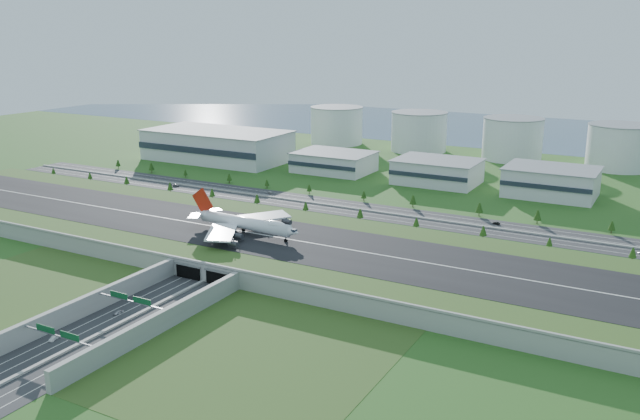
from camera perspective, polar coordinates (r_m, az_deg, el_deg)
The scene contains 24 objects.
ground at distance 347.25m, azimuth -4.63°, elevation -3.42°, with size 1200.00×1200.00×0.00m, color #25581B.
airfield_deck at distance 345.89m, azimuth -4.65°, elevation -2.78°, with size 520.00×100.00×9.20m.
underpass_road at distance 274.30m, azimuth -16.24°, elevation -8.43°, with size 38.80×120.40×8.00m.
sign_gantry_near at distance 275.77m, azimuth -15.65°, elevation -7.46°, with size 38.70×0.70×9.80m.
sign_gantry_far at distance 254.46m, azimuth -21.20°, elevation -9.92°, with size 38.70×0.70×9.80m.
north_expressway at distance 426.20m, azimuth 2.39°, elevation 0.15°, with size 560.00×36.00×0.12m, color #28282B.
tree_row at distance 418.45m, azimuth 4.80°, elevation 0.46°, with size 501.54×48.53×8.33m.
hangar_west at distance 586.98m, azimuth -8.64°, elevation 5.39°, with size 120.00×60.00×25.00m, color silver.
hangar_mid_a at distance 533.57m, azimuth 1.19°, elevation 4.04°, with size 58.00×42.00×15.00m, color silver.
hangar_mid_b at distance 500.48m, azimuth 9.85°, elevation 3.19°, with size 58.00×42.00×17.00m, color silver.
hangar_mid_c at distance 481.11m, azimuth 18.88°, elevation 2.23°, with size 58.00×42.00×19.00m, color silver.
fuel_tank_a at distance 664.23m, azimuth 1.41°, elevation 7.12°, with size 50.00×50.00×35.00m, color white.
fuel_tank_b at distance 630.07m, azimuth 8.34°, elevation 6.53°, with size 50.00×50.00×35.00m, color white.
fuel_tank_c at distance 605.99m, azimuth 15.90°, elevation 5.77°, with size 50.00×50.00×35.00m, color white.
fuel_tank_d at distance 593.22m, azimuth 23.92°, elevation 4.85°, with size 50.00×50.00×35.00m, color white.
bay_water at distance 783.57m, azimuth 15.14°, elevation 6.55°, with size 1200.00×260.00×0.06m, color #3A546F.
boeing_747 at distance 346.65m, azimuth -6.39°, elevation -1.08°, with size 67.97×64.12×21.00m.
car_0 at distance 283.28m, azimuth -16.62°, elevation -8.26°, with size 1.74×4.33×1.48m, color #BAB9BE.
car_1 at distance 268.77m, azimuth -21.52°, elevation -10.02°, with size 1.52×4.37×1.44m, color silver.
car_2 at distance 289.64m, azimuth -10.78°, elevation -7.35°, with size 2.23×4.83×1.34m, color #0C103D.
car_3 at distance 244.71m, azimuth -20.59°, elevation -12.47°, with size 2.16×5.31×1.54m, color #9E290E.
car_4 at distance 494.99m, azimuth -12.03°, elevation 2.06°, with size 2.03×5.04×1.72m, color #5B5B60.
car_5 at distance 403.91m, azimuth 14.62°, elevation -1.08°, with size 1.53×4.39×1.45m, color black.
car_7 at distance 465.23m, azimuth -4.27°, elevation 1.50°, with size 2.03×4.98×1.45m, color silver.
Camera 1 is at (182.58, -273.97, 110.38)m, focal length 38.00 mm.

